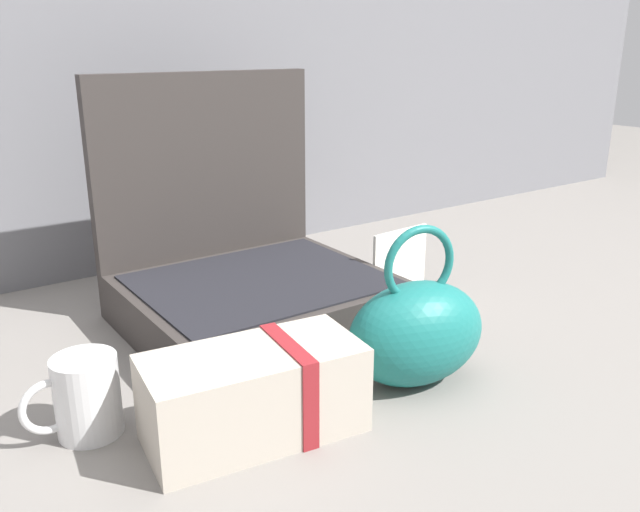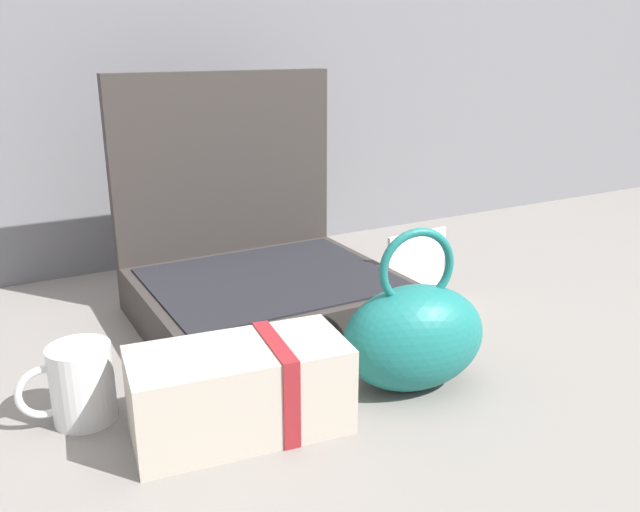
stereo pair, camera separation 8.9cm
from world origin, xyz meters
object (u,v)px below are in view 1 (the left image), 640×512
(coffee_mug, at_px, (86,398))
(info_card_left, at_px, (400,264))
(open_suitcase, at_px, (245,272))
(cream_toiletry_bag, at_px, (257,393))
(teal_pouch_handbag, at_px, (416,331))

(coffee_mug, xyz_separation_m, info_card_left, (0.59, 0.12, 0.02))
(open_suitcase, distance_m, info_card_left, 0.28)
(cream_toiletry_bag, bearing_deg, teal_pouch_handbag, -3.20)
(teal_pouch_handbag, height_order, coffee_mug, teal_pouch_handbag)
(open_suitcase, height_order, cream_toiletry_bag, open_suitcase)
(open_suitcase, bearing_deg, cream_toiletry_bag, -116.69)
(open_suitcase, xyz_separation_m, coffee_mug, (-0.32, -0.20, -0.03))
(teal_pouch_handbag, xyz_separation_m, cream_toiletry_bag, (-0.24, 0.01, -0.02))
(open_suitcase, distance_m, coffee_mug, 0.38)
(teal_pouch_handbag, height_order, info_card_left, teal_pouch_handbag)
(open_suitcase, height_order, info_card_left, open_suitcase)
(coffee_mug, height_order, info_card_left, info_card_left)
(teal_pouch_handbag, xyz_separation_m, info_card_left, (0.19, 0.24, -0.01))
(teal_pouch_handbag, bearing_deg, cream_toiletry_bag, 176.80)
(info_card_left, bearing_deg, coffee_mug, -172.85)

